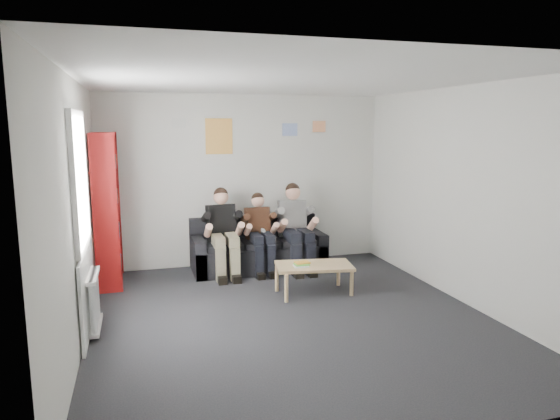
# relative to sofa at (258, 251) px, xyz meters

# --- Properties ---
(room_shell) EXTENTS (5.00, 5.00, 5.00)m
(room_shell) POSITION_rel_sofa_xyz_m (-0.11, -2.11, 1.07)
(room_shell) COLOR black
(room_shell) RESTS_ON ground
(sofa) EXTENTS (2.03, 0.83, 0.79)m
(sofa) POSITION_rel_sofa_xyz_m (0.00, 0.00, 0.00)
(sofa) COLOR black
(sofa) RESTS_ON ground
(bookshelf) EXTENTS (0.32, 0.95, 2.12)m
(bookshelf) POSITION_rel_sofa_xyz_m (-2.18, -0.14, 0.78)
(bookshelf) COLOR maroon
(bookshelf) RESTS_ON ground
(coffee_table) EXTENTS (1.00, 0.55, 0.40)m
(coffee_table) POSITION_rel_sofa_xyz_m (0.43, -1.38, 0.07)
(coffee_table) COLOR tan
(coffee_table) RESTS_ON ground
(game_cases) EXTENTS (0.23, 0.20, 0.04)m
(game_cases) POSITION_rel_sofa_xyz_m (0.25, -1.40, 0.14)
(game_cases) COLOR silver
(game_cases) RESTS_ON coffee_table
(person_left) EXTENTS (0.41, 0.88, 1.30)m
(person_left) POSITION_rel_sofa_xyz_m (-0.57, -0.19, 0.36)
(person_left) COLOR black
(person_left) RESTS_ON sofa
(person_middle) EXTENTS (0.36, 0.77, 1.20)m
(person_middle) POSITION_rel_sofa_xyz_m (0.00, -0.19, 0.32)
(person_middle) COLOR #452317
(person_middle) RESTS_ON sofa
(person_right) EXTENTS (0.43, 0.91, 1.33)m
(person_right) POSITION_rel_sofa_xyz_m (0.57, -0.20, 0.37)
(person_right) COLOR silver
(person_right) RESTS_ON sofa
(radiator) EXTENTS (0.10, 0.64, 0.60)m
(radiator) POSITION_rel_sofa_xyz_m (-2.26, -1.91, 0.07)
(radiator) COLOR white
(radiator) RESTS_ON ground
(window) EXTENTS (0.05, 1.30, 2.36)m
(window) POSITION_rel_sofa_xyz_m (-2.34, -1.91, 0.75)
(window) COLOR white
(window) RESTS_ON room_shell
(poster_large) EXTENTS (0.42, 0.01, 0.55)m
(poster_large) POSITION_rel_sofa_xyz_m (-0.51, 0.37, 1.77)
(poster_large) COLOR #E8D852
(poster_large) RESTS_ON room_shell
(poster_blue) EXTENTS (0.25, 0.01, 0.20)m
(poster_blue) POSITION_rel_sofa_xyz_m (0.64, 0.37, 1.87)
(poster_blue) COLOR #437CE7
(poster_blue) RESTS_ON room_shell
(poster_pink) EXTENTS (0.22, 0.01, 0.18)m
(poster_pink) POSITION_rel_sofa_xyz_m (1.14, 0.37, 1.92)
(poster_pink) COLOR #D7437A
(poster_pink) RESTS_ON room_shell
(poster_sign) EXTENTS (0.20, 0.01, 0.14)m
(poster_sign) POSITION_rel_sofa_xyz_m (-1.11, 0.37, 1.97)
(poster_sign) COLOR silver
(poster_sign) RESTS_ON room_shell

